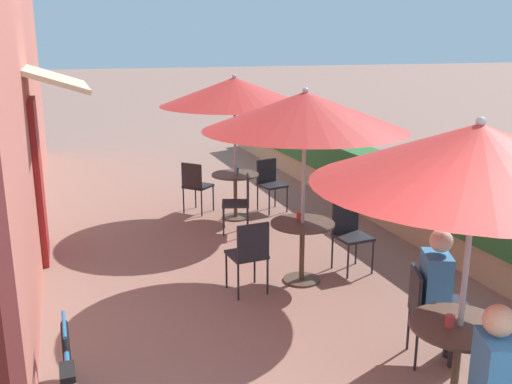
# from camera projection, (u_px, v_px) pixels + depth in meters

# --- Properties ---
(cafe_facade_wall) EXTENTS (0.98, 13.87, 4.20)m
(cafe_facade_wall) POSITION_uv_depth(u_px,v_px,m) (20.00, 96.00, 7.63)
(cafe_facade_wall) COLOR #C66B5B
(cafe_facade_wall) RESTS_ON ground_plane
(planter_hedge) EXTENTS (0.60, 12.87, 1.01)m
(planter_hedge) POSITION_uv_depth(u_px,v_px,m) (362.00, 178.00, 9.74)
(planter_hedge) COLOR tan
(planter_hedge) RESTS_ON ground_plane
(patio_table_near) EXTENTS (0.76, 0.76, 0.74)m
(patio_table_near) POSITION_uv_depth(u_px,v_px,m) (458.00, 349.00, 4.35)
(patio_table_near) COLOR brown
(patio_table_near) RESTS_ON ground_plane
(patio_umbrella_near) EXTENTS (2.34, 2.34, 2.31)m
(patio_umbrella_near) POSITION_uv_depth(u_px,v_px,m) (478.00, 154.00, 3.96)
(patio_umbrella_near) COLOR #B7B7BC
(patio_umbrella_near) RESTS_ON ground_plane
(cafe_chair_near_left) EXTENTS (0.52, 0.52, 0.87)m
(cafe_chair_near_left) POSITION_uv_depth(u_px,v_px,m) (426.00, 308.00, 5.05)
(cafe_chair_near_left) COLOR #232328
(cafe_chair_near_left) RESTS_ON ground_plane
(seated_patron_near_left) EXTENTS (0.49, 0.45, 1.25)m
(seated_patron_near_left) POSITION_uv_depth(u_px,v_px,m) (441.00, 291.00, 5.00)
(seated_patron_near_left) COLOR #23232D
(seated_patron_near_left) RESTS_ON ground_plane
(coffee_cup_near) EXTENTS (0.07, 0.07, 0.09)m
(coffee_cup_near) POSITION_uv_depth(u_px,v_px,m) (450.00, 321.00, 4.26)
(coffee_cup_near) COLOR #B73D3D
(coffee_cup_near) RESTS_ON patio_table_near
(patio_table_mid) EXTENTS (0.76, 0.76, 0.74)m
(patio_table_mid) POSITION_uv_depth(u_px,v_px,m) (302.00, 239.00, 6.76)
(patio_table_mid) COLOR brown
(patio_table_mid) RESTS_ON ground_plane
(patio_umbrella_mid) EXTENTS (2.34, 2.34, 2.31)m
(patio_umbrella_mid) POSITION_uv_depth(u_px,v_px,m) (305.00, 111.00, 6.37)
(patio_umbrella_mid) COLOR #B7B7BC
(patio_umbrella_mid) RESTS_ON ground_plane
(cafe_chair_mid_left) EXTENTS (0.43, 0.43, 0.87)m
(cafe_chair_mid_left) POSITION_uv_depth(u_px,v_px,m) (350.00, 230.00, 7.12)
(cafe_chair_mid_left) COLOR #232328
(cafe_chair_mid_left) RESTS_ON ground_plane
(cafe_chair_mid_right) EXTENTS (0.43, 0.43, 0.87)m
(cafe_chair_mid_right) POSITION_uv_depth(u_px,v_px,m) (249.00, 251.00, 6.41)
(cafe_chair_mid_right) COLOR #232328
(cafe_chair_mid_right) RESTS_ON ground_plane
(coffee_cup_mid) EXTENTS (0.07, 0.07, 0.09)m
(coffee_cup_mid) POSITION_uv_depth(u_px,v_px,m) (299.00, 216.00, 6.82)
(coffee_cup_mid) COLOR #B73D3D
(coffee_cup_mid) RESTS_ON patio_table_mid
(patio_table_far) EXTENTS (0.76, 0.76, 0.74)m
(patio_table_far) POSITION_uv_depth(u_px,v_px,m) (235.00, 186.00, 9.20)
(patio_table_far) COLOR brown
(patio_table_far) RESTS_ON ground_plane
(patio_umbrella_far) EXTENTS (2.34, 2.34, 2.31)m
(patio_umbrella_far) POSITION_uv_depth(u_px,v_px,m) (234.00, 92.00, 8.81)
(patio_umbrella_far) COLOR #B7B7BC
(patio_umbrella_far) RESTS_ON ground_plane
(cafe_chair_far_left) EXTENTS (0.50, 0.50, 0.87)m
(cafe_chair_far_left) POSITION_uv_depth(u_px,v_px,m) (241.00, 199.00, 8.51)
(cafe_chair_far_left) COLOR #232328
(cafe_chair_far_left) RESTS_ON ground_plane
(cafe_chair_far_right) EXTENTS (0.48, 0.48, 0.87)m
(cafe_chair_far_right) POSITION_uv_depth(u_px,v_px,m) (270.00, 181.00, 9.64)
(cafe_chair_far_right) COLOR #232328
(cafe_chair_far_right) RESTS_ON ground_plane
(cafe_chair_far_back) EXTENTS (0.57, 0.57, 0.87)m
(cafe_chair_far_back) POSITION_uv_depth(u_px,v_px,m) (196.00, 183.00, 9.46)
(cafe_chair_far_back) COLOR #232328
(cafe_chair_far_back) RESTS_ON ground_plane
(coffee_cup_far) EXTENTS (0.07, 0.07, 0.09)m
(coffee_cup_far) POSITION_uv_depth(u_px,v_px,m) (237.00, 170.00, 9.22)
(coffee_cup_far) COLOR teal
(coffee_cup_far) RESTS_ON patio_table_far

